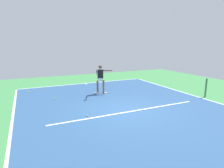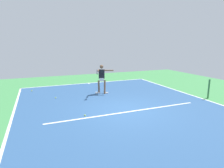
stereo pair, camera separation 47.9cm
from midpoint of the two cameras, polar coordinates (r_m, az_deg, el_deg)
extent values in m
plane|color=#428E4C|center=(8.74, 5.70, -7.82)|extent=(21.73, 21.73, 0.00)
cube|color=#2D5484|center=(8.74, 5.70, -7.81)|extent=(9.54, 13.19, 0.00)
cube|color=white|center=(14.63, -6.26, 0.28)|extent=(9.54, 0.10, 0.01)
cube|color=white|center=(11.62, 26.85, -4.04)|extent=(0.10, 13.19, 0.01)
cube|color=white|center=(7.88, -27.09, -11.36)|extent=(0.10, 13.19, 0.01)
cube|color=white|center=(8.52, 6.54, -8.35)|extent=(7.16, 0.10, 0.01)
cube|color=white|center=(14.45, -6.04, 0.13)|extent=(0.10, 0.30, 0.01)
cylinder|color=#38753D|center=(11.76, 28.22, -1.32)|extent=(0.09, 0.09, 1.07)
cylinder|color=brown|center=(11.43, -1.01, -0.91)|extent=(0.22, 0.31, 0.83)
cube|color=white|center=(11.51, -0.54, -2.70)|extent=(0.26, 0.19, 0.07)
cylinder|color=brown|center=(11.45, -2.80, -0.89)|extent=(0.22, 0.31, 0.83)
cube|color=white|center=(11.54, -3.25, -2.68)|extent=(0.26, 0.19, 0.07)
cube|color=white|center=(11.34, -1.93, 1.38)|extent=(0.31, 0.28, 0.20)
cube|color=black|center=(11.29, -1.94, 3.03)|extent=(0.38, 0.30, 0.54)
sphere|color=brown|center=(11.23, -1.95, 5.24)|extent=(0.22, 0.22, 0.22)
cylinder|color=brown|center=(11.23, 0.30, 4.12)|extent=(0.52, 0.29, 0.08)
cylinder|color=brown|center=(11.00, -2.92, 4.10)|extent=(0.29, 0.52, 0.08)
cylinder|color=black|center=(10.62, -3.09, 3.82)|extent=(0.12, 0.21, 0.03)
torus|color=black|center=(10.38, -3.20, 3.62)|extent=(0.14, 0.28, 0.29)
cylinder|color=silver|center=(10.38, -3.20, 3.62)|extent=(0.10, 0.23, 0.25)
sphere|color=yellow|center=(12.98, -22.12, -1.91)|extent=(0.07, 0.07, 0.07)
sphere|color=#C6E53D|center=(8.03, -6.46, -9.40)|extent=(0.07, 0.07, 0.07)
sphere|color=#C6E53D|center=(10.88, -15.46, -4.03)|extent=(0.07, 0.07, 0.07)
camera|label=1|loc=(0.24, -88.61, 0.29)|focal=30.28mm
camera|label=2|loc=(0.24, 91.39, -0.29)|focal=30.28mm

